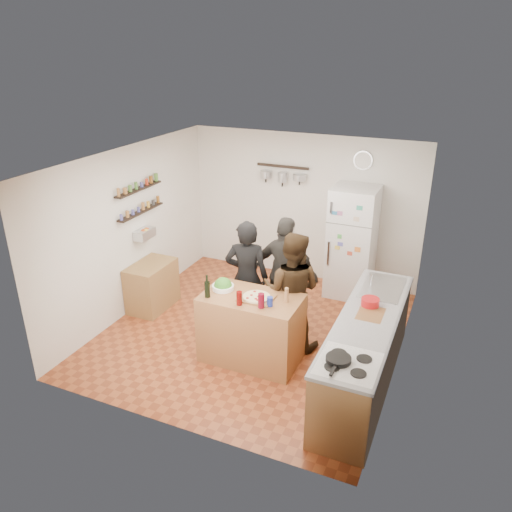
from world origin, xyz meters
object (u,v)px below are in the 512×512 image
at_px(person_center, 292,291).
at_px(person_back, 286,273).
at_px(wine_bottle, 207,289).
at_px(counter_run, 365,353).
at_px(fridge, 352,242).
at_px(skillet, 338,359).
at_px(red_bowl, 370,302).
at_px(side_table, 152,286).
at_px(wall_clock, 363,160).
at_px(prep_island, 251,328).
at_px(person_left, 247,278).
at_px(salad_bowl, 223,287).
at_px(pepper_mill, 286,296).
at_px(salt_canister, 270,302).

xyz_separation_m(person_center, person_back, (-0.25, 0.46, 0.01)).
xyz_separation_m(wine_bottle, counter_run, (1.96, 0.27, -0.56)).
bearing_deg(fridge, skillet, -78.72).
bearing_deg(red_bowl, person_back, 154.86).
xyz_separation_m(fridge, side_table, (-2.69, -1.70, -0.54)).
bearing_deg(wall_clock, person_back, -109.80).
bearing_deg(person_center, prep_island, 49.74).
height_order(person_left, fridge, fridge).
distance_m(person_center, side_table, 2.38).
bearing_deg(skillet, wall_clock, 100.27).
bearing_deg(counter_run, prep_island, -178.11).
height_order(salad_bowl, person_back, person_back).
bearing_deg(pepper_mill, side_table, 166.14).
relative_size(salad_bowl, wine_bottle, 1.34).
height_order(wine_bottle, pepper_mill, wine_bottle).
bearing_deg(counter_run, person_center, 157.06).
distance_m(wine_bottle, fridge, 2.84).
bearing_deg(person_left, salt_canister, 115.05).
bearing_deg(person_back, salt_canister, 105.22).
relative_size(wine_bottle, person_center, 0.13).
distance_m(salt_canister, skillet, 1.32).
bearing_deg(wall_clock, pepper_mill, -95.65).
height_order(wine_bottle, salt_canister, wine_bottle).
relative_size(salad_bowl, fridge, 0.16).
bearing_deg(wall_clock, red_bowl, -73.19).
xyz_separation_m(salad_bowl, pepper_mill, (0.87, 0.00, 0.05)).
xyz_separation_m(salt_canister, red_bowl, (1.11, 0.48, -0.00)).
relative_size(prep_island, wine_bottle, 5.95).
relative_size(person_left, side_table, 2.08).
bearing_deg(skillet, prep_island, 146.20).
relative_size(pepper_mill, fridge, 0.09).
bearing_deg(prep_island, person_back, 84.29).
bearing_deg(side_table, wall_clock, 37.02).
distance_m(wine_bottle, red_bowl, 2.00).
height_order(prep_island, side_table, prep_island).
relative_size(red_bowl, fridge, 0.12).
bearing_deg(person_center, red_bowl, 165.67).
distance_m(person_left, side_table, 1.70).
relative_size(wine_bottle, red_bowl, 0.96).
relative_size(counter_run, wall_clock, 8.77).
distance_m(counter_run, red_bowl, 0.61).
xyz_separation_m(pepper_mill, side_table, (-2.43, 0.60, -0.62)).
bearing_deg(fridge, wall_clock, 90.00).
xyz_separation_m(person_left, fridge, (1.06, 1.72, 0.07)).
bearing_deg(side_table, prep_island, -18.17).
height_order(skillet, red_bowl, red_bowl).
bearing_deg(salt_canister, wine_bottle, -172.87).
height_order(counter_run, wall_clock, wall_clock).
distance_m(counter_run, wall_clock, 3.22).
distance_m(person_back, counter_run, 1.69).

